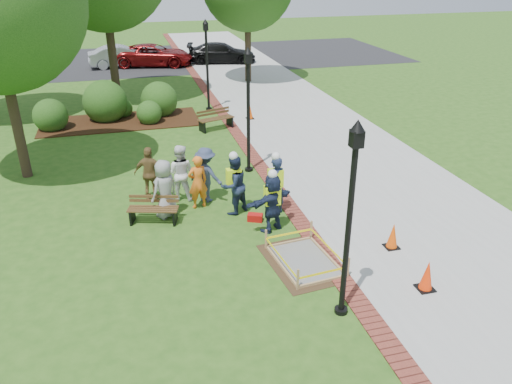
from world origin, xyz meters
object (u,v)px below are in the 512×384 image
object	(u,v)px
wet_concrete_pad	(305,254)
bench_near	(154,215)
lamp_near	(350,209)
hivis_worker_a	(272,201)
hivis_worker_c	(234,183)
cone_front	(427,276)
hivis_worker_b	(275,184)

from	to	relation	value
wet_concrete_pad	bench_near	xyz separation A→B (m)	(-3.44, 3.04, 0.01)
bench_near	lamp_near	bearing A→B (deg)	-55.02
wet_concrete_pad	hivis_worker_a	xyz separation A→B (m)	(-0.32, 1.77, 0.66)
bench_near	hivis_worker_a	world-z (taller)	hivis_worker_a
bench_near	hivis_worker_a	size ratio (longest dim) A/B	0.82
bench_near	hivis_worker_a	distance (m)	3.43
hivis_worker_c	hivis_worker_a	bearing A→B (deg)	-58.68
lamp_near	hivis_worker_a	distance (m)	4.11
cone_front	hivis_worker_b	bearing A→B (deg)	116.38
bench_near	hivis_worker_b	world-z (taller)	hivis_worker_b
bench_near	hivis_worker_a	xyz separation A→B (m)	(3.12, -1.27, 0.66)
cone_front	hivis_worker_a	size ratio (longest dim) A/B	0.42
wet_concrete_pad	lamp_near	size ratio (longest dim) A/B	0.58
wet_concrete_pad	hivis_worker_a	distance (m)	1.92
wet_concrete_pad	lamp_near	bearing A→B (deg)	-87.43
cone_front	lamp_near	bearing A→B (deg)	-173.57
bench_near	wet_concrete_pad	bearing A→B (deg)	-41.47
hivis_worker_a	hivis_worker_b	size ratio (longest dim) A/B	0.94
wet_concrete_pad	hivis_worker_b	xyz separation A→B (m)	(0.05, 2.70, 0.71)
cone_front	hivis_worker_c	distance (m)	5.88
hivis_worker_a	hivis_worker_c	xyz separation A→B (m)	(-0.77, 1.27, 0.05)
lamp_near	hivis_worker_b	xyz separation A→B (m)	(-0.04, 4.70, -1.53)
lamp_near	hivis_worker_a	size ratio (longest dim) A/B	2.36
cone_front	lamp_near	size ratio (longest dim) A/B	0.18
hivis_worker_b	hivis_worker_c	bearing A→B (deg)	163.41
hivis_worker_b	wet_concrete_pad	bearing A→B (deg)	-91.07
lamp_near	hivis_worker_a	xyz separation A→B (m)	(-0.41, 3.77, -1.58)
bench_near	cone_front	xyz separation A→B (m)	(5.70, -4.80, 0.12)
lamp_near	hivis_worker_a	bearing A→B (deg)	96.24
bench_near	hivis_worker_b	distance (m)	3.57
lamp_near	cone_front	bearing A→B (deg)	6.43
bench_near	hivis_worker_c	xyz separation A→B (m)	(2.34, -0.00, 0.70)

